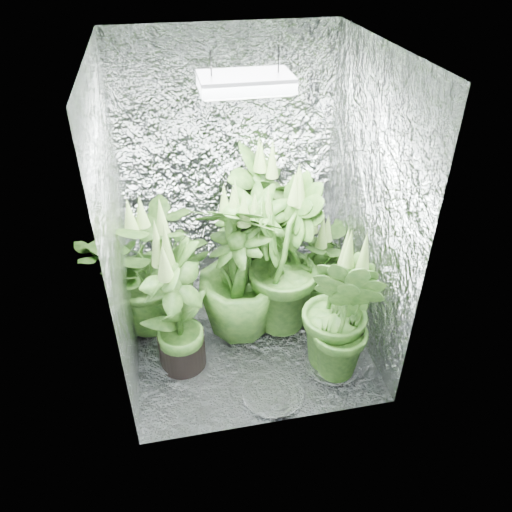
{
  "coord_description": "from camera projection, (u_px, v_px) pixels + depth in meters",
  "views": [
    {
      "loc": [
        -0.48,
        -2.68,
        2.58
      ],
      "look_at": [
        0.06,
        0.0,
        0.69
      ],
      "focal_mm": 35.0,
      "sensor_mm": 36.0,
      "label": 1
    }
  ],
  "objects": [
    {
      "name": "ground",
      "position": [
        248.0,
        333.0,
        3.7
      ],
      "size": [
        1.6,
        1.6,
        0.0
      ],
      "primitive_type": "plane",
      "color": "silver",
      "rests_on": "ground"
    },
    {
      "name": "walls",
      "position": [
        247.0,
        217.0,
        3.14
      ],
      "size": [
        1.62,
        1.62,
        2.0
      ],
      "color": "silver",
      "rests_on": "ground"
    },
    {
      "name": "ceiling",
      "position": [
        245.0,
        48.0,
        2.57
      ],
      "size": [
        1.6,
        1.6,
        0.01
      ],
      "primitive_type": "cube",
      "color": "silver",
      "rests_on": "walls"
    },
    {
      "name": "grow_lamp",
      "position": [
        245.0,
        83.0,
        2.67
      ],
      "size": [
        0.5,
        0.3,
        0.22
      ],
      "color": "gray",
      "rests_on": "ceiling"
    },
    {
      "name": "plant_a",
      "position": [
        152.0,
        266.0,
        3.51
      ],
      "size": [
        1.13,
        1.13,
        1.1
      ],
      "rotation": [
        0.0,
        0.0,
        5.97
      ],
      "color": "black",
      "rests_on": "ground"
    },
    {
      "name": "plant_b",
      "position": [
        260.0,
        220.0,
        3.92
      ],
      "size": [
        0.86,
        0.86,
        1.25
      ],
      "rotation": [
        0.0,
        0.0,
        0.75
      ],
      "color": "black",
      "rests_on": "ground"
    },
    {
      "name": "plant_c",
      "position": [
        285.0,
        260.0,
        3.5
      ],
      "size": [
        0.78,
        0.78,
        1.23
      ],
      "rotation": [
        0.0,
        0.0,
        1.25
      ],
      "color": "black",
      "rests_on": "ground"
    },
    {
      "name": "plant_d",
      "position": [
        239.0,
        270.0,
        3.44
      ],
      "size": [
        0.79,
        0.79,
        1.17
      ],
      "rotation": [
        0.0,
        0.0,
        2.73
      ],
      "color": "black",
      "rests_on": "ground"
    },
    {
      "name": "plant_e",
      "position": [
        321.0,
        265.0,
        3.71
      ],
      "size": [
        0.81,
        0.81,
        0.88
      ],
      "rotation": [
        0.0,
        0.0,
        3.28
      ],
      "color": "black",
      "rests_on": "ground"
    },
    {
      "name": "plant_f",
      "position": [
        177.0,
        309.0,
        3.18
      ],
      "size": [
        0.62,
        0.62,
        1.09
      ],
      "rotation": [
        0.0,
        0.0,
        4.49
      ],
      "color": "black",
      "rests_on": "ground"
    },
    {
      "name": "plant_g",
      "position": [
        341.0,
        313.0,
        3.14
      ],
      "size": [
        0.73,
        0.73,
        1.06
      ],
      "rotation": [
        0.0,
        0.0,
        5.22
      ],
      "color": "black",
      "rests_on": "ground"
    },
    {
      "name": "plant_h",
      "position": [
        253.0,
        256.0,
        3.67
      ],
      "size": [
        0.72,
        0.72,
        1.07
      ],
      "rotation": [
        0.0,
        0.0,
        5.87
      ],
      "color": "black",
      "rests_on": "ground"
    },
    {
      "name": "circulation_fan",
      "position": [
        312.0,
        278.0,
        3.99
      ],
      "size": [
        0.2,
        0.32,
        0.39
      ],
      "rotation": [
        0.0,
        0.0,
        -0.34
      ],
      "color": "black",
      "rests_on": "ground"
    },
    {
      "name": "plant_label",
      "position": [
        348.0,
        338.0,
        3.24
      ],
      "size": [
        0.06,
        0.05,
        0.09
      ],
      "primitive_type": "cube",
      "rotation": [
        -0.21,
        0.0,
        0.65
      ],
      "color": "white",
      "rests_on": "plant_g"
    }
  ]
}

